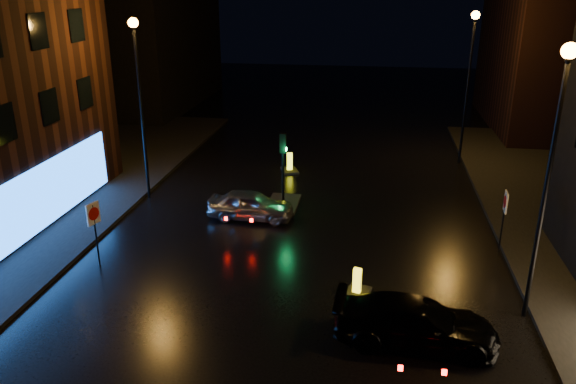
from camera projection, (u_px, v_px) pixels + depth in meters
name	position (u px, v px, depth m)	size (l,w,h in m)	color
building_far_left	(145.00, 18.00, 45.39)	(8.00, 16.00, 14.00)	black
building_far_right	(558.00, 40.00, 38.51)	(8.00, 14.00, 12.00)	black
street_lamp_lfar	(139.00, 82.00, 25.32)	(0.44, 0.44, 8.37)	black
street_lamp_rnear	(553.00, 146.00, 15.68)	(0.44, 0.44, 8.37)	black
street_lamp_rfar	(470.00, 65.00, 30.46)	(0.44, 0.44, 8.37)	black
traffic_signal	(283.00, 195.00, 26.16)	(1.40, 2.40, 3.45)	black
silver_hatchback	(251.00, 205.00, 24.64)	(1.50, 3.74, 1.27)	#B1B4B9
dark_sedan	(416.00, 322.00, 16.12)	(1.90, 4.69, 1.36)	black
bollard_near	(357.00, 289.00, 18.78)	(1.05, 1.28, 0.97)	black
bollard_far	(290.00, 167.00, 30.87)	(1.19, 1.42, 1.05)	black
road_sign_left	(94.00, 219.00, 20.13)	(0.24, 0.59, 2.48)	black
road_sign_right	(505.00, 207.00, 21.28)	(0.10, 0.59, 2.44)	black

